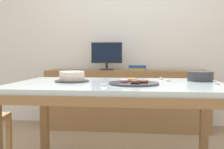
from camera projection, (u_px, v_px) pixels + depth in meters
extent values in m
cube|color=white|center=(128.00, 35.00, 3.65)|extent=(8.00, 0.10, 2.60)
cube|color=silver|center=(118.00, 85.00, 1.96)|extent=(1.65, 0.96, 0.04)
cube|color=olive|center=(112.00, 101.00, 1.52)|extent=(1.68, 0.08, 0.06)
cube|color=olive|center=(122.00, 85.00, 2.42)|extent=(1.68, 0.08, 0.06)
cube|color=olive|center=(21.00, 90.00, 2.05)|extent=(0.08, 0.99, 0.06)
cube|color=olive|center=(223.00, 93.00, 1.88)|extent=(0.08, 0.99, 0.06)
cube|color=olive|center=(45.00, 119.00, 2.50)|extent=(0.07, 0.07, 0.72)
cube|color=olive|center=(204.00, 123.00, 2.34)|extent=(0.07, 0.07, 0.72)
cube|color=tan|center=(9.00, 141.00, 2.23)|extent=(0.04, 0.04, 0.45)
cube|color=olive|center=(127.00, 99.00, 3.42)|extent=(2.17, 0.44, 0.80)
cylinder|color=#262628|center=(107.00, 69.00, 3.42)|extent=(0.20, 0.20, 0.02)
cylinder|color=#262628|center=(107.00, 66.00, 3.42)|extent=(0.04, 0.04, 0.09)
cube|color=#262628|center=(107.00, 53.00, 3.40)|extent=(0.42, 0.02, 0.28)
cube|color=black|center=(107.00, 53.00, 3.39)|extent=(0.40, 0.00, 0.26)
cube|color=#B29933|center=(137.00, 69.00, 3.37)|extent=(0.21, 0.18, 0.03)
cube|color=#23478C|center=(137.00, 67.00, 3.37)|extent=(0.23, 0.15, 0.04)
cylinder|color=#333338|center=(72.00, 81.00, 2.06)|extent=(0.28, 0.28, 0.01)
cylinder|color=beige|center=(72.00, 76.00, 2.05)|extent=(0.20, 0.20, 0.07)
cylinder|color=white|center=(72.00, 72.00, 2.05)|extent=(0.20, 0.20, 0.01)
cylinder|color=#333338|center=(134.00, 83.00, 1.85)|extent=(0.37, 0.37, 0.01)
torus|color=brown|center=(144.00, 81.00, 1.83)|extent=(0.08, 0.08, 0.02)
torus|color=#B27042|center=(132.00, 80.00, 1.94)|extent=(0.08, 0.08, 0.02)
torus|color=pink|center=(124.00, 81.00, 1.87)|extent=(0.07, 0.07, 0.02)
torus|color=brown|center=(135.00, 82.00, 1.77)|extent=(0.08, 0.08, 0.03)
cylinder|color=#333338|center=(200.00, 80.00, 2.11)|extent=(0.21, 0.21, 0.01)
cylinder|color=#333338|center=(200.00, 79.00, 2.11)|extent=(0.21, 0.21, 0.01)
cylinder|color=#333338|center=(200.00, 78.00, 2.11)|extent=(0.21, 0.21, 0.01)
cylinder|color=#333338|center=(200.00, 77.00, 2.11)|extent=(0.21, 0.21, 0.01)
cylinder|color=#333338|center=(200.00, 76.00, 2.11)|extent=(0.21, 0.21, 0.01)
cylinder|color=#333338|center=(200.00, 74.00, 2.11)|extent=(0.21, 0.21, 0.01)
cylinder|color=#333338|center=(200.00, 73.00, 2.11)|extent=(0.21, 0.21, 0.01)
cylinder|color=#333338|center=(200.00, 72.00, 2.11)|extent=(0.21, 0.21, 0.01)
cylinder|color=silver|center=(104.00, 85.00, 1.73)|extent=(0.04, 0.04, 0.02)
cylinder|color=white|center=(104.00, 84.00, 1.73)|extent=(0.03, 0.03, 0.00)
cone|color=#F9B74C|center=(104.00, 82.00, 1.73)|extent=(0.01, 0.01, 0.02)
cylinder|color=silver|center=(217.00, 84.00, 1.82)|extent=(0.04, 0.04, 0.02)
cylinder|color=white|center=(217.00, 83.00, 1.82)|extent=(0.03, 0.03, 0.00)
cone|color=#F9B74C|center=(217.00, 81.00, 1.82)|extent=(0.01, 0.01, 0.02)
cylinder|color=silver|center=(169.00, 81.00, 2.07)|extent=(0.04, 0.04, 0.02)
cylinder|color=white|center=(169.00, 80.00, 2.07)|extent=(0.03, 0.03, 0.00)
cone|color=#F9B74C|center=(169.00, 78.00, 2.06)|extent=(0.01, 0.01, 0.02)
cylinder|color=silver|center=(161.00, 79.00, 2.24)|extent=(0.04, 0.04, 0.02)
cylinder|color=white|center=(161.00, 78.00, 2.24)|extent=(0.03, 0.03, 0.00)
cone|color=#F9B74C|center=(161.00, 77.00, 2.24)|extent=(0.01, 0.01, 0.02)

